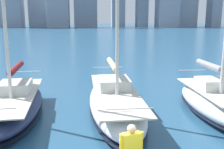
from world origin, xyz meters
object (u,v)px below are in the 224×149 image
at_px(sailboat_maroon, 15,103).
at_px(sailboat_tan, 115,101).
at_px(person_yellow_shirt, 131,149).
at_px(sailboat_grey, 214,101).

bearing_deg(sailboat_maroon, sailboat_tan, 178.23).
relative_size(sailboat_maroon, person_yellow_shirt, 6.51).
bearing_deg(person_yellow_shirt, sailboat_grey, -130.54).
height_order(sailboat_tan, sailboat_maroon, sailboat_tan).
distance_m(sailboat_grey, sailboat_maroon, 10.31).
xyz_separation_m(sailboat_tan, sailboat_maroon, (5.17, -0.16, -0.05)).
height_order(sailboat_grey, sailboat_tan, sailboat_tan).
height_order(sailboat_maroon, person_yellow_shirt, sailboat_maroon).
bearing_deg(sailboat_tan, sailboat_grey, 173.17).
xyz_separation_m(sailboat_grey, sailboat_maroon, (10.29, -0.77, -0.09)).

